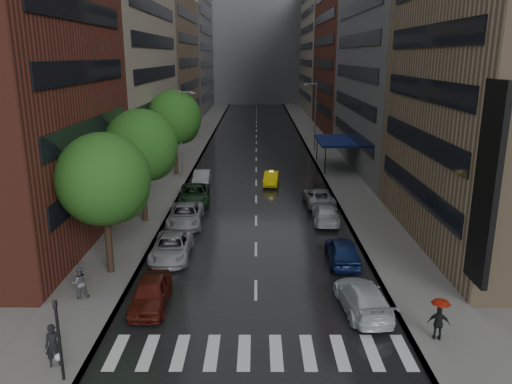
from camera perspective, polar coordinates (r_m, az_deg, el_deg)
ground at (r=24.61m, az=-0.04°, el=-15.31°), size 220.00×220.00×0.00m
road at (r=72.26m, az=0.04°, el=5.38°), size 14.00×140.00×0.01m
sidewalk_left at (r=72.81m, az=-7.10°, el=5.40°), size 4.00×140.00×0.15m
sidewalk_right at (r=72.80m, az=7.17°, el=5.39°), size 4.00×140.00×0.15m
crosswalk at (r=22.90m, az=0.47°, el=-17.84°), size 13.15×2.80×0.01m
buildings_left at (r=81.42m, az=-11.10°, el=17.53°), size 8.00×108.00×38.00m
buildings_right at (r=79.32m, az=11.44°, el=16.89°), size 8.05×109.10×36.00m
building_far at (r=139.20m, az=0.06°, el=16.80°), size 40.00×14.00×32.00m
tree_near at (r=29.40m, az=-17.03°, el=1.38°), size 5.30×5.30×8.45m
tree_mid at (r=38.32m, az=-13.02°, el=5.14°), size 5.51×5.51×8.77m
tree_far at (r=53.43m, az=-9.34°, el=8.38°), size 5.71×5.71×9.10m
taxi at (r=49.85m, az=1.75°, el=1.58°), size 1.79×4.16×1.33m
parked_cars_left at (r=38.34m, az=-8.10°, el=-2.69°), size 3.04×29.53×1.58m
parked_cars_right at (r=35.03m, az=8.89°, el=-4.53°), size 2.59×23.99×1.60m
ped_bag_walker at (r=22.93m, az=-22.10°, el=-16.00°), size 0.79×0.67×1.85m
ped_black_umbrella at (r=28.02m, az=-19.55°, el=-9.08°), size 1.05×0.98×2.09m
ped_red_umbrella at (r=24.34m, az=20.24°, el=-13.11°), size 1.01×0.82×2.01m
traffic_light at (r=21.36m, az=-21.65°, el=-14.73°), size 0.18×0.15×3.45m
street_lamp_left at (r=52.31m, az=-8.52°, el=6.79°), size 1.74×0.22×9.00m
street_lamp_right at (r=67.04m, az=6.72°, el=8.71°), size 1.74×0.22×9.00m
awning at (r=57.64m, az=9.04°, el=5.79°), size 4.00×8.00×3.12m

